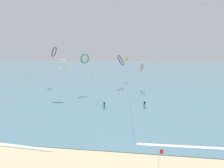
% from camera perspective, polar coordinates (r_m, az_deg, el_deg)
% --- Properties ---
extents(sea_water, '(400.00, 200.00, 0.08)m').
position_cam_1_polar(sea_water, '(118.95, 4.14, 5.83)').
color(sea_water, slate).
rests_on(sea_water, ground).
extents(surfer_magenta, '(1.40, 0.68, 1.70)m').
position_cam_1_polar(surfer_magenta, '(38.55, 12.75, -7.90)').
color(surfer_magenta, '#CC288E').
rests_on(surfer_magenta, ground).
extents(surfer_teal, '(1.40, 0.70, 1.70)m').
position_cam_1_polar(surfer_teal, '(37.41, -3.07, -8.24)').
color(surfer_teal, teal).
rests_on(surfer_teal, ground).
extents(kite_navy, '(8.90, 24.99, 12.96)m').
position_cam_1_polar(kite_navy, '(58.40, 3.50, 9.34)').
color(kite_navy, navy).
rests_on(kite_navy, ground).
extents(kite_ivory, '(15.80, 7.94, 12.02)m').
position_cam_1_polar(kite_ivory, '(46.25, -19.44, 7.21)').
color(kite_ivory, silver).
rests_on(kite_ivory, ground).
extents(kite_amber, '(2.99, 50.96, 12.11)m').
position_cam_1_polar(kite_amber, '(69.29, 5.64, 9.42)').
color(kite_amber, orange).
rests_on(kite_amber, ground).
extents(kite_coral, '(1.60, 19.96, 10.47)m').
position_cam_1_polar(kite_coral, '(54.34, 11.70, 6.42)').
color(kite_coral, '#EA7260').
rests_on(kite_coral, ground).
extents(kite_emerald, '(10.00, 14.98, 13.53)m').
position_cam_1_polar(kite_emerald, '(50.05, -10.73, 9.85)').
color(kite_emerald, '#199351').
rests_on(kite_emerald, ground).
extents(kite_charcoal, '(2.92, 36.04, 16.23)m').
position_cam_1_polar(kite_charcoal, '(64.68, -21.98, 11.76)').
color(kite_charcoal, black).
rests_on(kite_charcoal, ground).
extents(beach_flag, '(0.47, 0.06, 2.73)m').
position_cam_1_polar(beach_flag, '(20.41, 18.46, -25.30)').
color(beach_flag, silver).
rests_on(beach_flag, ground).
extents(wave_crest_near, '(14.08, 1.32, 0.12)m').
position_cam_1_polar(wave_crest_near, '(28.75, -35.34, -19.25)').
color(wave_crest_near, white).
rests_on(wave_crest_near, ground).
extents(wave_crest_mid, '(17.12, 0.73, 0.12)m').
position_cam_1_polar(wave_crest_mid, '(26.79, 29.75, -20.94)').
color(wave_crest_mid, white).
rests_on(wave_crest_mid, ground).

